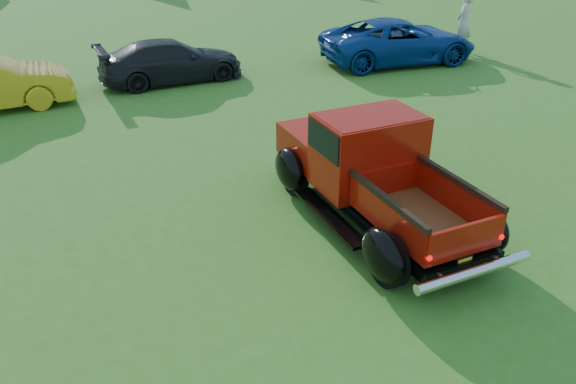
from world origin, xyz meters
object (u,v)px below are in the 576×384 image
object	(u,v)px
pickup_truck	(367,168)
show_car_blue	(399,41)
show_car_grey	(171,61)
spectator	(464,23)

from	to	relation	value
pickup_truck	show_car_blue	distance (m)	9.86
show_car_grey	spectator	distance (m)	9.84
show_car_blue	spectator	world-z (taller)	spectator
pickup_truck	spectator	size ratio (longest dim) A/B	2.42
show_car_grey	spectator	world-z (taller)	spectator
pickup_truck	spectator	world-z (taller)	spectator
show_car_grey	show_car_blue	bearing A→B (deg)	-99.84
pickup_truck	show_car_grey	world-z (taller)	pickup_truck
show_car_blue	spectator	distance (m)	2.75
show_car_blue	spectator	bearing A→B (deg)	-78.91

